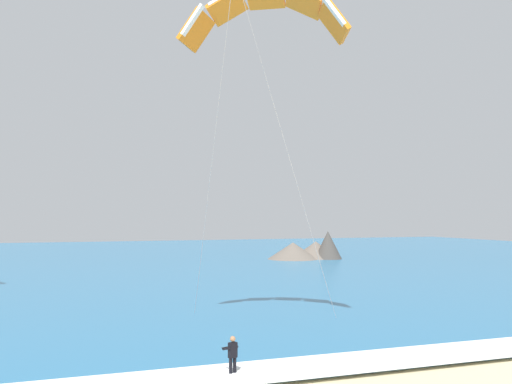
{
  "coord_description": "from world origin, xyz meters",
  "views": [
    {
      "loc": [
        -5.55,
        -5.64,
        6.48
      ],
      "look_at": [
        2.82,
        18.4,
        7.6
      ],
      "focal_mm": 38.42,
      "sensor_mm": 36.0,
      "label": 1
    }
  ],
  "objects": [
    {
      "name": "surf_foam",
      "position": [
        0.0,
        15.4,
        0.22
      ],
      "size": [
        200.0,
        3.1,
        0.04
      ],
      "primitive_type": "cube",
      "color": "white",
      "rests_on": "sea"
    },
    {
      "name": "headland_right",
      "position": [
        28.37,
        68.23,
        1.48
      ],
      "size": [
        11.7,
        8.36,
        4.25
      ],
      "color": "#665B51",
      "rests_on": "ground"
    },
    {
      "name": "kite_primary",
      "position": [
        4.61,
        22.18,
        17.76
      ],
      "size": [
        8.62,
        8.95,
        17.97
      ],
      "color": "orange"
    },
    {
      "name": "surfboard",
      "position": [
        0.82,
        15.49,
        0.03
      ],
      "size": [
        0.9,
        1.47,
        0.09
      ],
      "color": "#239EC6",
      "rests_on": "ground"
    },
    {
      "name": "kitesurfer",
      "position": [
        0.81,
        15.51,
        0.94
      ],
      "size": [
        0.64,
        0.64,
        1.69
      ],
      "color": "black",
      "rests_on": "ground"
    },
    {
      "name": "sea",
      "position": [
        0.0,
        74.4,
        0.1
      ],
      "size": [
        200.0,
        120.0,
        0.2
      ],
      "primitive_type": "cube",
      "color": "teal",
      "rests_on": "ground"
    }
  ]
}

